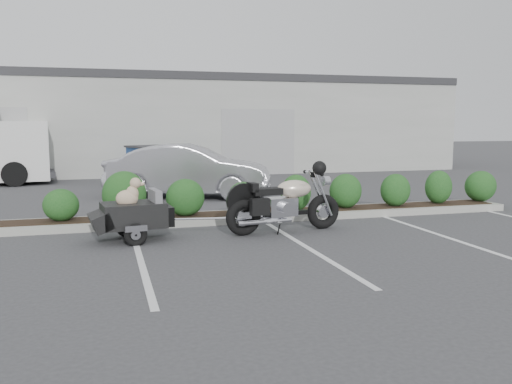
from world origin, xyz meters
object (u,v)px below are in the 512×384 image
object	(u,v)px
sedan	(189,171)
dumpster	(159,164)
motorcycle	(285,204)
pet_trailer	(132,214)

from	to	relation	value
sedan	dumpster	distance (m)	4.08
motorcycle	pet_trailer	size ratio (longest dim) A/B	1.24
pet_trailer	dumpster	xyz separation A→B (m)	(1.40, 9.36, 0.18)
sedan	dumpster	bearing A→B (deg)	25.89
pet_trailer	dumpster	distance (m)	9.47
motorcycle	dumpster	world-z (taller)	motorcycle
sedan	dumpster	world-z (taller)	sedan
pet_trailer	sedan	distance (m)	5.61
motorcycle	pet_trailer	xyz separation A→B (m)	(-2.79, 0.02, -0.07)
motorcycle	sedan	bearing A→B (deg)	92.99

